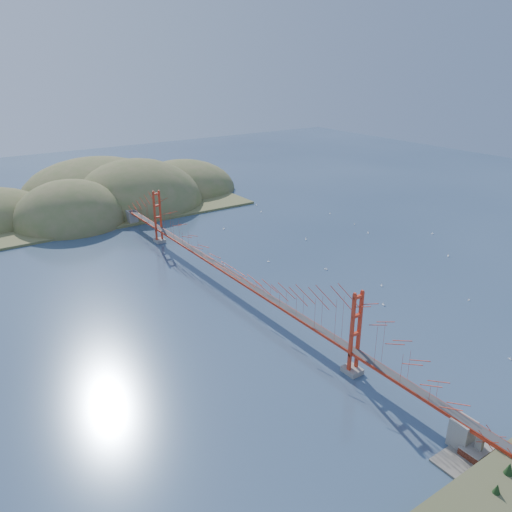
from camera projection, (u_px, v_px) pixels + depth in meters
ground at (231, 290)px, 88.01m from camera, size 320.00×320.00×0.00m
bridge at (229, 253)px, 85.55m from camera, size 2.20×94.40×12.00m
promontory at (481, 459)px, 50.85m from camera, size 9.00×6.00×0.24m
fort at (478, 449)px, 51.39m from camera, size 3.70×2.30×1.75m
far_headlands at (110, 202)px, 141.60m from camera, size 84.00×58.00×25.00m
sailboat_11 at (432, 233)px, 115.89m from camera, size 0.62×0.62×0.65m
sailboat_15 at (257, 205)px, 138.24m from camera, size 0.58×0.60×0.67m
sailboat_1 at (326, 269)px, 96.52m from camera, size 0.67×0.67×0.74m
sailboat_8 at (354, 224)px, 122.40m from camera, size 0.59×0.59×0.62m
sailboat_0 at (383, 304)px, 82.68m from camera, size 0.55×0.62×0.70m
sailboat_13 at (448, 256)px, 102.90m from camera, size 0.70×0.70×0.74m
sailboat_14 at (382, 285)px, 89.57m from camera, size 0.56×0.56×0.61m
sailboat_17 at (330, 213)px, 130.87m from camera, size 0.53×0.49×0.60m
sailboat_3 at (224, 229)px, 119.18m from camera, size 0.62×0.62×0.68m
sailboat_10 at (510, 358)px, 67.83m from camera, size 0.41×0.48×0.55m
sailboat_7 at (261, 211)px, 132.45m from camera, size 0.56×0.49×0.64m
sailboat_9 at (368, 233)px, 116.44m from camera, size 0.59×0.60×0.67m
sailboat_16 at (268, 261)px, 100.17m from camera, size 0.62×0.62×0.66m
sailboat_4 at (306, 239)px, 112.27m from camera, size 0.68×0.68×0.71m
sailboat_2 at (469, 300)px, 84.25m from camera, size 0.49×0.42×0.56m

